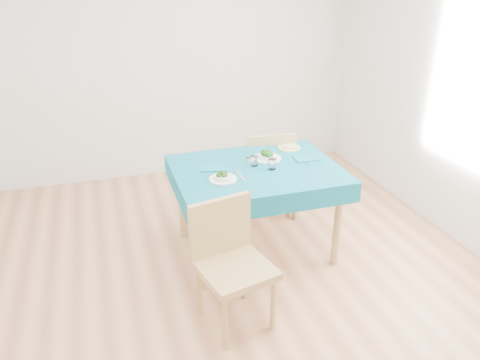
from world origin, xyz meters
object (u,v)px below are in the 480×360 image
object	(u,v)px
bowl_near	(223,176)
side_plate	(289,148)
chair_far	(266,158)
bowl_far	(267,155)
chair_near	(235,253)
table	(256,210)

from	to	relation	value
bowl_near	side_plate	xyz separation A→B (m)	(0.73, 0.47, -0.03)
chair_far	bowl_far	world-z (taller)	chair_far
chair_near	bowl_far	size ratio (longest dim) A/B	4.68
chair_far	bowl_far	size ratio (longest dim) A/B	4.69
chair_far	side_plate	bearing A→B (deg)	111.50
chair_near	side_plate	xyz separation A→B (m)	(0.84, 1.13, 0.21)
bowl_near	side_plate	size ratio (longest dim) A/B	1.06
bowl_far	side_plate	distance (m)	0.33
bowl_near	bowl_far	bearing A→B (deg)	32.40
bowl_near	chair_far	bearing A→B (deg)	50.93
table	bowl_far	xyz separation A→B (m)	(0.15, 0.16, 0.42)
bowl_far	chair_far	bearing A→B (deg)	69.86
chair_far	chair_near	bearing A→B (deg)	68.66
chair_near	bowl_near	size ratio (longest dim) A/B	5.23
side_plate	bowl_far	bearing A→B (deg)	-147.59
side_plate	table	bearing A→B (deg)	-141.86
chair_far	bowl_near	size ratio (longest dim) A/B	5.23
bowl_near	bowl_far	xyz separation A→B (m)	(0.46, 0.29, 0.00)
table	bowl_near	xyz separation A→B (m)	(-0.31, -0.14, 0.41)
chair_near	bowl_near	xyz separation A→B (m)	(0.11, 0.67, 0.24)
bowl_near	bowl_far	distance (m)	0.54
side_plate	chair_far	bearing A→B (deg)	105.56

